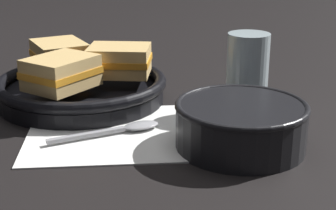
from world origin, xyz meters
TOP-DOWN VIEW (x-y plane):
  - ground_plane at (0.00, 0.00)m, footprint 4.00×4.00m
  - napkin at (-0.04, -0.01)m, footprint 0.25×0.21m
  - soup_bowl at (0.12, -0.06)m, footprint 0.17×0.17m
  - spoon at (-0.03, -0.01)m, footprint 0.15×0.07m
  - skillet at (-0.10, 0.13)m, footprint 0.27×0.27m
  - sandwich_near_left at (-0.14, 0.18)m, footprint 0.11×0.12m
  - sandwich_near_right at (-0.12, 0.07)m, footprint 0.12×0.13m
  - sandwich_far_left at (-0.04, 0.14)m, footprint 0.11×0.09m
  - drinking_glass at (0.15, 0.07)m, footprint 0.06×0.06m

SIDE VIEW (x-z plane):
  - ground_plane at x=0.00m, z-range 0.00..0.00m
  - napkin at x=-0.04m, z-range 0.00..0.00m
  - spoon at x=-0.03m, z-range 0.00..0.01m
  - skillet at x=-0.10m, z-range 0.00..0.04m
  - soup_bowl at x=0.12m, z-range 0.00..0.06m
  - drinking_glass at x=0.15m, z-range 0.00..0.12m
  - sandwich_near_left at x=-0.14m, z-range 0.04..0.09m
  - sandwich_near_right at x=-0.12m, z-range 0.04..0.09m
  - sandwich_far_left at x=-0.04m, z-range 0.04..0.09m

